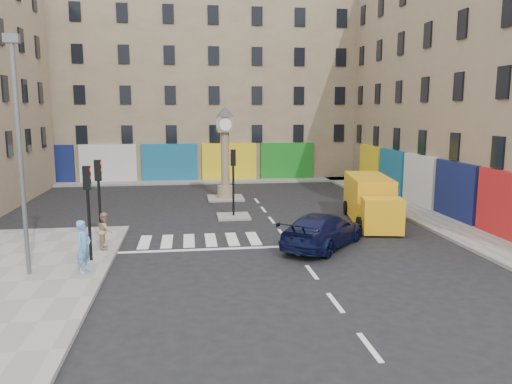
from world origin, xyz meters
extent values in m
plane|color=black|center=(0.00, 0.00, 0.00)|extent=(120.00, 120.00, 0.00)
cube|color=gray|center=(8.70, 10.00, 0.07)|extent=(2.60, 30.00, 0.15)
cube|color=gray|center=(-4.00, 22.20, 0.07)|extent=(32.00, 2.40, 0.15)
cube|color=gray|center=(-2.00, 8.00, 0.06)|extent=(1.80, 1.80, 0.12)
cube|color=gray|center=(-2.00, 14.00, 0.06)|extent=(2.40, 2.40, 0.12)
cube|color=#907A5E|center=(15.00, 10.00, 8.00)|extent=(10.00, 30.00, 16.00)
cube|color=gray|center=(-4.00, 28.00, 8.50)|extent=(32.00, 10.00, 17.00)
cylinder|color=black|center=(-8.30, 0.20, 1.55)|extent=(0.12, 0.12, 2.80)
cube|color=black|center=(-8.30, 0.20, 3.40)|extent=(0.28, 0.22, 0.90)
cylinder|color=black|center=(-8.30, 2.60, 1.55)|extent=(0.12, 0.12, 2.80)
cube|color=black|center=(-8.30, 2.60, 3.40)|extent=(0.28, 0.22, 0.90)
cylinder|color=black|center=(-2.00, 8.00, 1.52)|extent=(0.12, 0.12, 2.80)
cube|color=black|center=(-2.00, 8.00, 3.37)|extent=(0.28, 0.22, 0.90)
cylinder|color=#595B60|center=(-10.20, -1.20, 4.15)|extent=(0.16, 0.16, 8.00)
cube|color=#595B60|center=(-10.20, -1.20, 8.30)|extent=(0.50, 0.25, 0.30)
cylinder|color=#907A5E|center=(-2.00, 14.00, 0.52)|extent=(1.10, 1.10, 0.80)
cylinder|color=#907A5E|center=(-2.00, 14.00, 2.72)|extent=(0.56, 0.56, 3.60)
cube|color=#907A5E|center=(-2.00, 14.00, 5.02)|extent=(1.00, 1.00, 1.00)
cylinder|color=white|center=(-2.00, 13.48, 5.02)|extent=(0.80, 0.06, 0.80)
cone|color=#333338|center=(-2.00, 14.00, 5.87)|extent=(1.20, 1.20, 0.70)
imported|color=black|center=(1.33, 1.34, 0.76)|extent=(4.99, 5.35, 1.51)
cube|color=orange|center=(5.31, 6.59, 1.25)|extent=(2.77, 5.06, 2.30)
cube|color=orange|center=(4.71, 3.05, 0.95)|extent=(2.07, 1.50, 1.70)
cube|color=black|center=(4.70, 3.00, 1.35)|extent=(1.82, 1.17, 0.70)
cylinder|color=black|center=(3.79, 3.61, 0.40)|extent=(0.38, 0.83, 0.80)
cylinder|color=black|center=(5.76, 3.27, 0.40)|extent=(0.38, 0.83, 0.80)
cylinder|color=black|center=(4.53, 7.94, 0.40)|extent=(0.38, 0.83, 0.80)
cylinder|color=black|center=(6.50, 7.60, 0.40)|extent=(0.38, 0.83, 0.80)
imported|color=#5993CD|center=(-8.24, -1.29, 1.11)|extent=(0.66, 0.81, 1.91)
imported|color=tan|center=(-8.00, 1.86, 0.93)|extent=(0.67, 0.81, 1.56)
camera|label=1|loc=(-4.45, -19.32, 5.92)|focal=35.00mm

